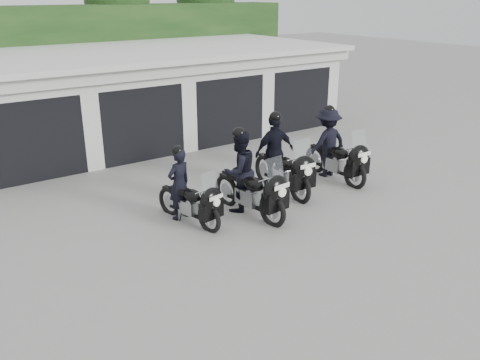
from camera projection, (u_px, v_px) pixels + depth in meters
ground at (253, 223)px, 11.20m from camera, size 80.00×80.00×0.00m
garage_block at (109, 100)px, 16.87m from camera, size 16.40×6.80×2.96m
background_vegetation at (69, 45)px, 20.32m from camera, size 20.00×3.90×5.80m
police_bike_a at (188, 192)px, 11.03m from camera, size 0.85×2.00×1.76m
police_bike_b at (245, 177)px, 11.46m from camera, size 0.99×2.35×2.04m
police_bike_c at (279, 157)px, 12.80m from camera, size 1.18×2.38×2.07m
police_bike_d at (332, 147)px, 13.68m from camera, size 1.24×2.34×2.03m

